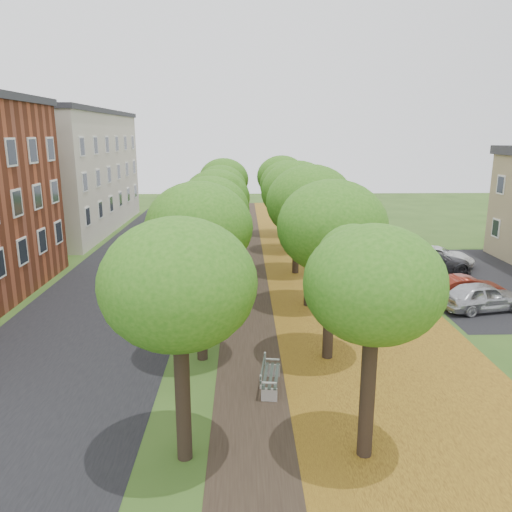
{
  "coord_description": "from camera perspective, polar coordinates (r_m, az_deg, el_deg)",
  "views": [
    {
      "loc": [
        -0.61,
        -11.67,
        8.39
      ],
      "look_at": [
        0.01,
        12.27,
        2.5
      ],
      "focal_mm": 35.0,
      "sensor_mm": 36.0,
      "label": 1
    }
  ],
  "objects": [
    {
      "name": "leaf_verge",
      "position": [
        28.52,
        9.94,
        -3.49
      ],
      "size": [
        7.5,
        70.0,
        0.01
      ],
      "primitive_type": "cube",
      "color": "#9E741D",
      "rests_on": "ground"
    },
    {
      "name": "tree_row_west",
      "position": [
        26.96,
        -4.89,
        6.04
      ],
      "size": [
        3.89,
        33.89,
        6.45
      ],
      "color": "black",
      "rests_on": "ground"
    },
    {
      "name": "car_white",
      "position": [
        34.61,
        20.12,
        -0.02
      ],
      "size": [
        4.85,
        3.3,
        1.23
      ],
      "primitive_type": "imported",
      "rotation": [
        0.0,
        0.0,
        1.26
      ],
      "color": "white",
      "rests_on": "ground"
    },
    {
      "name": "ground",
      "position": [
        14.39,
        1.32,
        -21.87
      ],
      "size": [
        120.0,
        120.0,
        0.0
      ],
      "primitive_type": "plane",
      "color": "#2D4C19",
      "rests_on": "ground"
    },
    {
      "name": "car_red",
      "position": [
        28.07,
        23.05,
        -3.4
      ],
      "size": [
        3.81,
        1.5,
        1.23
      ],
      "primitive_type": "imported",
      "rotation": [
        0.0,
        0.0,
        1.62
      ],
      "color": "maroon",
      "rests_on": "ground"
    },
    {
      "name": "footpath",
      "position": [
        27.96,
        -0.17,
        -3.63
      ],
      "size": [
        3.2,
        70.0,
        0.01
      ],
      "primitive_type": "cube",
      "color": "black",
      "rests_on": "ground"
    },
    {
      "name": "car_grey",
      "position": [
        32.67,
        19.37,
        -0.57
      ],
      "size": [
        4.97,
        2.2,
        1.42
      ],
      "primitive_type": "imported",
      "rotation": [
        0.0,
        0.0,
        1.62
      ],
      "color": "#39393E",
      "rests_on": "ground"
    },
    {
      "name": "car_silver",
      "position": [
        26.64,
        24.5,
        -4.23
      ],
      "size": [
        4.41,
        2.49,
        1.41
      ],
      "primitive_type": "imported",
      "rotation": [
        0.0,
        0.0,
        1.78
      ],
      "color": "silver",
      "rests_on": "ground"
    },
    {
      "name": "building_cream",
      "position": [
        47.69,
        -21.88,
        9.02
      ],
      "size": [
        10.3,
        20.3,
        10.4
      ],
      "color": "beige",
      "rests_on": "ground"
    },
    {
      "name": "bench",
      "position": [
        17.27,
        1.51,
        -13.52
      ],
      "size": [
        0.77,
        1.93,
        0.89
      ],
      "rotation": [
        0.0,
        0.0,
        1.45
      ],
      "color": "#2C372F",
      "rests_on": "ground"
    },
    {
      "name": "tree_row_east",
      "position": [
        27.11,
        5.35,
        6.07
      ],
      "size": [
        3.89,
        33.89,
        6.45
      ],
      "color": "black",
      "rests_on": "ground"
    },
    {
      "name": "parking_lot",
      "position": [
        32.17,
        24.61,
        -2.58
      ],
      "size": [
        9.0,
        16.0,
        0.01
      ],
      "primitive_type": "cube",
      "color": "black",
      "rests_on": "ground"
    },
    {
      "name": "street_asphalt",
      "position": [
        28.79,
        -15.3,
        -3.62
      ],
      "size": [
        8.0,
        70.0,
        0.01
      ],
      "primitive_type": "cube",
      "color": "black",
      "rests_on": "ground"
    }
  ]
}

